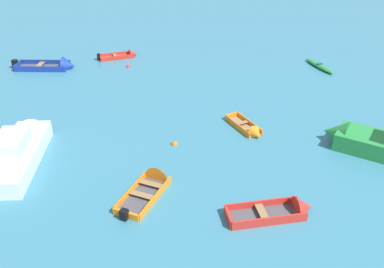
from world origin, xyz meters
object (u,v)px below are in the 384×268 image
(rowboat_orange_foreground_center, at_px, (250,130))
(mooring_buoy_between_boats_right, at_px, (174,144))
(motor_launch_white_far_right, at_px, (21,148))
(rowboat_deep_blue_cluster_outer, at_px, (57,66))
(rowboat_orange_back_row_left, at_px, (153,182))
(kayak_green_near_left, at_px, (319,66))
(rowboat_red_near_camera, at_px, (125,55))
(mooring_buoy_central, at_px, (128,67))
(rowboat_red_midfield_right, at_px, (286,211))

(rowboat_orange_foreground_center, bearing_deg, mooring_buoy_between_boats_right, -172.55)
(motor_launch_white_far_right, height_order, rowboat_orange_foreground_center, motor_launch_white_far_right)
(rowboat_deep_blue_cluster_outer, bearing_deg, mooring_buoy_between_boats_right, -59.38)
(rowboat_orange_back_row_left, bearing_deg, motor_launch_white_far_right, 152.68)
(kayak_green_near_left, bearing_deg, rowboat_red_near_camera, 161.88)
(rowboat_deep_blue_cluster_outer, distance_m, mooring_buoy_between_boats_right, 15.08)
(rowboat_orange_back_row_left, distance_m, rowboat_orange_foreground_center, 7.27)
(rowboat_orange_back_row_left, distance_m, mooring_buoy_between_boats_right, 3.84)
(kayak_green_near_left, height_order, mooring_buoy_between_boats_right, kayak_green_near_left)
(mooring_buoy_central, bearing_deg, motor_launch_white_far_right, -114.75)
(rowboat_deep_blue_cluster_outer, relative_size, mooring_buoy_central, 13.33)
(rowboat_orange_back_row_left, xyz_separation_m, motor_launch_white_far_right, (-6.51, 3.36, 0.50))
(motor_launch_white_far_right, bearing_deg, mooring_buoy_between_boats_right, 1.36)
(rowboat_red_near_camera, xyz_separation_m, rowboat_deep_blue_cluster_outer, (-5.34, -1.81, 0.05))
(rowboat_deep_blue_cluster_outer, bearing_deg, rowboat_orange_back_row_left, -69.37)
(rowboat_deep_blue_cluster_outer, relative_size, mooring_buoy_between_boats_right, 13.12)
(rowboat_orange_back_row_left, height_order, motor_launch_white_far_right, motor_launch_white_far_right)
(rowboat_orange_back_row_left, xyz_separation_m, rowboat_deep_blue_cluster_outer, (-6.22, 16.53, 0.05))
(kayak_green_near_left, xyz_separation_m, mooring_buoy_between_boats_right, (-12.87, -9.82, -0.16))
(motor_launch_white_far_right, relative_size, rowboat_orange_foreground_center, 2.20)
(rowboat_orange_foreground_center, height_order, mooring_buoy_central, rowboat_orange_foreground_center)
(rowboat_orange_back_row_left, distance_m, rowboat_red_midfield_right, 6.27)
(mooring_buoy_central, bearing_deg, rowboat_deep_blue_cluster_outer, 174.63)
(rowboat_deep_blue_cluster_outer, bearing_deg, kayak_green_near_left, -8.75)
(rowboat_orange_back_row_left, height_order, mooring_buoy_between_boats_right, rowboat_orange_back_row_left)
(rowboat_deep_blue_cluster_outer, height_order, kayak_green_near_left, rowboat_deep_blue_cluster_outer)
(rowboat_red_midfield_right, distance_m, kayak_green_near_left, 18.60)
(rowboat_red_midfield_right, bearing_deg, kayak_green_near_left, 61.68)
(motor_launch_white_far_right, relative_size, rowboat_red_near_camera, 2.01)
(motor_launch_white_far_right, distance_m, rowboat_deep_blue_cluster_outer, 13.18)
(rowboat_red_near_camera, xyz_separation_m, rowboat_red_midfield_right, (6.39, -21.35, 0.03))
(motor_launch_white_far_right, distance_m, rowboat_orange_foreground_center, 12.51)
(rowboat_orange_back_row_left, relative_size, motor_launch_white_far_right, 0.54)
(rowboat_red_near_camera, height_order, rowboat_red_midfield_right, rowboat_red_midfield_right)
(rowboat_orange_back_row_left, xyz_separation_m, rowboat_orange_foreground_center, (5.97, 4.14, -0.01))
(rowboat_red_near_camera, distance_m, rowboat_red_midfield_right, 22.29)
(rowboat_red_near_camera, distance_m, kayak_green_near_left, 16.01)
(rowboat_deep_blue_cluster_outer, distance_m, rowboat_orange_foreground_center, 17.38)
(rowboat_orange_foreground_center, bearing_deg, rowboat_deep_blue_cluster_outer, 134.55)
(motor_launch_white_far_right, height_order, mooring_buoy_central, motor_launch_white_far_right)
(motor_launch_white_far_right, bearing_deg, rowboat_orange_back_row_left, -27.32)
(rowboat_orange_back_row_left, relative_size, kayak_green_near_left, 1.01)
(motor_launch_white_far_right, relative_size, mooring_buoy_between_boats_right, 18.00)
(kayak_green_near_left, bearing_deg, rowboat_red_midfield_right, -118.32)
(rowboat_red_near_camera, xyz_separation_m, mooring_buoy_between_boats_right, (2.34, -14.79, -0.16))
(rowboat_orange_back_row_left, height_order, rowboat_orange_foreground_center, rowboat_orange_back_row_left)
(rowboat_red_midfield_right, bearing_deg, rowboat_orange_foreground_center, 86.26)
(rowboat_red_midfield_right, bearing_deg, rowboat_orange_back_row_left, 151.35)
(mooring_buoy_between_boats_right, bearing_deg, rowboat_orange_foreground_center, 7.45)
(motor_launch_white_far_right, distance_m, mooring_buoy_central, 13.94)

